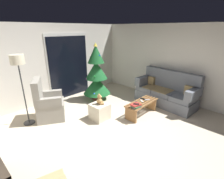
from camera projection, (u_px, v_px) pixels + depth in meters
ground_plane at (122, 135)px, 3.92m from camera, size 7.00×7.00×0.00m
wall_back at (51, 64)px, 5.47m from camera, size 5.72×0.12×2.50m
wall_right at (180, 64)px, 5.43m from camera, size 0.12×6.00×2.50m
patio_door_frame at (69, 66)px, 5.89m from camera, size 1.60×0.02×2.20m
patio_door_glass at (70, 67)px, 5.89m from camera, size 1.50×0.02×2.10m
couch at (166, 92)px, 5.42m from camera, size 0.92×1.99×1.08m
coffee_table at (141, 106)px, 4.76m from camera, size 1.10×0.40×0.40m
remote_graphite at (137, 103)px, 4.63m from camera, size 0.10×0.16×0.02m
remote_black at (143, 99)px, 4.90m from camera, size 0.05×0.16×0.02m
remote_silver at (147, 100)px, 4.83m from camera, size 0.16×0.12×0.02m
remote_white at (142, 101)px, 4.75m from camera, size 0.11×0.16×0.02m
book_stack at (136, 106)px, 4.38m from camera, size 0.29×0.24×0.09m
cell_phone at (136, 104)px, 4.36m from camera, size 0.14×0.16×0.01m
christmas_tree at (96, 75)px, 5.63m from camera, size 0.92×0.92×1.93m
armchair at (49, 105)px, 4.51m from camera, size 0.94×0.94×1.13m
floor_lamp at (19, 67)px, 3.90m from camera, size 0.32×0.32×1.78m
ottoman at (100, 111)px, 4.55m from camera, size 0.44×0.44×0.44m
teddy_bear_honey at (100, 100)px, 4.44m from camera, size 0.22×0.21×0.29m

